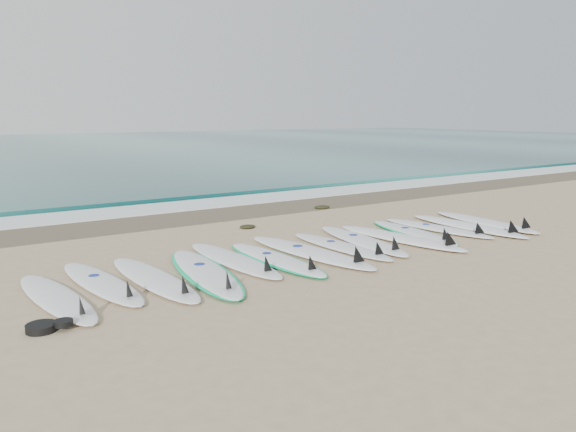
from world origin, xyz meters
TOP-DOWN VIEW (x-y plane):
  - ground at (0.00, 0.00)m, footprint 120.00×120.00m
  - ocean at (0.00, 32.50)m, footprint 120.00×55.00m
  - wet_sand_band at (0.00, 4.10)m, footprint 120.00×1.80m
  - foam_band at (0.00, 5.50)m, footprint 120.00×1.40m
  - wave_crest at (0.00, 7.00)m, footprint 120.00×1.00m
  - surfboard_0 at (-4.23, -0.26)m, footprint 0.75×2.48m
  - surfboard_1 at (-3.60, 0.06)m, footprint 0.74×2.54m
  - surfboard_2 at (-2.96, -0.16)m, footprint 0.66×2.66m
  - surfboard_3 at (-2.25, -0.24)m, footprint 1.10×2.86m
  - surfboard_4 at (-1.58, 0.11)m, footprint 0.60×2.64m
  - surfboard_5 at (-1.01, -0.17)m, footprint 0.65×2.52m
  - surfboard_6 at (-0.33, -0.17)m, footprint 0.90×2.95m
  - surfboard_7 at (0.36, -0.10)m, footprint 0.59×2.49m
  - surfboard_8 at (0.94, 0.02)m, footprint 0.95×2.74m
  - surfboard_9 at (1.65, -0.23)m, footprint 0.92×2.85m
  - surfboard_10 at (2.23, 0.06)m, footprint 0.97×2.54m
  - surfboard_11 at (2.90, 0.03)m, footprint 0.78×2.53m
  - surfboard_12 at (3.55, -0.19)m, footprint 0.62×2.81m
  - surfboard_13 at (4.19, -0.12)m, footprint 0.85×2.76m
  - seaweed_near at (-0.08, 2.34)m, footprint 0.34×0.26m
  - seaweed_far at (2.57, 3.36)m, footprint 0.41×0.32m
  - leash_coil at (-4.53, -1.16)m, footprint 0.46×0.36m

SIDE VIEW (x-z plane):
  - ground at x=0.00m, z-range 0.00..0.00m
  - wet_sand_band at x=0.00m, z-range 0.00..0.01m
  - ocean at x=0.00m, z-range 0.00..0.03m
  - foam_band at x=0.00m, z-range 0.00..0.04m
  - seaweed_near at x=-0.08m, z-range 0.00..0.07m
  - seaweed_far at x=2.57m, z-range 0.00..0.08m
  - surfboard_10 at x=2.23m, z-range -0.11..0.20m
  - surfboard_5 at x=-1.01m, z-range -0.11..0.21m
  - leash_coil at x=-4.53m, z-range -0.01..0.10m
  - wave_crest at x=0.00m, z-range 0.00..0.10m
  - surfboard_3 at x=-2.25m, z-range -0.12..0.23m
  - surfboard_0 at x=-4.23m, z-range -0.10..0.21m
  - surfboard_7 at x=0.36m, z-range -0.10..0.21m
  - surfboard_11 at x=2.90m, z-range -0.10..0.21m
  - surfboard_1 at x=-3.60m, z-range -0.10..0.22m
  - surfboard_4 at x=-1.58m, z-range -0.11..0.23m
  - surfboard_2 at x=-2.96m, z-range -0.11..0.23m
  - surfboard_8 at x=0.94m, z-range -0.11..0.23m
  - surfboard_13 at x=4.19m, z-range -0.11..0.23m
  - surfboard_12 at x=3.55m, z-range -0.12..0.24m
  - surfboard_9 at x=1.65m, z-range -0.12..0.24m
  - surfboard_6 at x=-0.33m, z-range -0.12..0.25m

